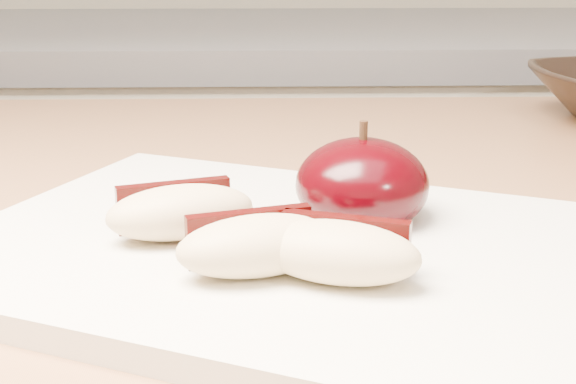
{
  "coord_description": "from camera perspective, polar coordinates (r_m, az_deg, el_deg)",
  "views": [
    {
      "loc": [
        0.07,
        0.0,
        1.05
      ],
      "look_at": [
        0.08,
        0.37,
        0.94
      ],
      "focal_mm": 50.0,
      "sensor_mm": 36.0,
      "label": 1
    }
  ],
  "objects": [
    {
      "name": "back_cabinet",
      "position": [
        1.34,
        -4.68,
        -8.68
      ],
      "size": [
        2.4,
        0.62,
        0.94
      ],
      "color": "silver",
      "rests_on": "ground"
    },
    {
      "name": "cutting_board",
      "position": [
        0.4,
        -0.0,
        -4.36
      ],
      "size": [
        0.39,
        0.35,
        0.01
      ],
      "primitive_type": "cube",
      "rotation": [
        0.0,
        0.0,
        -0.42
      ],
      "color": "silver",
      "rests_on": "island_counter"
    },
    {
      "name": "apple_half",
      "position": [
        0.42,
        5.28,
        0.52
      ],
      "size": [
        0.07,
        0.07,
        0.06
      ],
      "rotation": [
        0.0,
        0.0,
        0.04
      ],
      "color": "black",
      "rests_on": "cutting_board"
    },
    {
      "name": "apple_wedge_a",
      "position": [
        0.4,
        -7.69,
        -1.37
      ],
      "size": [
        0.08,
        0.06,
        0.03
      ],
      "rotation": [
        0.0,
        0.0,
        0.32
      ],
      "color": "#D6B887",
      "rests_on": "cutting_board"
    },
    {
      "name": "apple_wedge_b",
      "position": [
        0.35,
        -2.18,
        -3.74
      ],
      "size": [
        0.08,
        0.05,
        0.03
      ],
      "rotation": [
        0.0,
        0.0,
        0.29
      ],
      "color": "#D6B887",
      "rests_on": "cutting_board"
    },
    {
      "name": "apple_wedge_c",
      "position": [
        0.35,
        3.54,
        -4.2
      ],
      "size": [
        0.08,
        0.06,
        0.03
      ],
      "rotation": [
        0.0,
        0.0,
        -0.34
      ],
      "color": "#D6B887",
      "rests_on": "cutting_board"
    }
  ]
}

